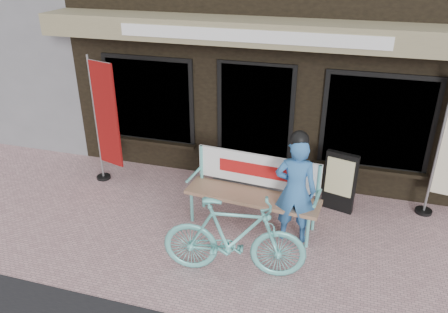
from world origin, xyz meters
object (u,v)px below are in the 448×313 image
(bench, at_px, (255,186))
(menu_stand, at_px, (340,182))
(person, at_px, (295,188))
(bicycle, at_px, (234,238))
(nobori_red, at_px, (105,121))

(bench, height_order, menu_stand, bench)
(person, height_order, bicycle, person)
(bench, height_order, nobori_red, nobori_red)
(bench, relative_size, person, 1.21)
(bench, bearing_deg, nobori_red, 174.35)
(bench, relative_size, menu_stand, 2.03)
(bicycle, distance_m, menu_stand, 2.30)
(bicycle, height_order, nobori_red, nobori_red)
(person, xyz_separation_m, nobori_red, (-3.42, 0.77, 0.35))
(nobori_red, height_order, menu_stand, nobori_red)
(bicycle, height_order, menu_stand, bicycle)
(nobori_red, bearing_deg, bicycle, -15.48)
(bench, bearing_deg, menu_stand, 35.24)
(bench, height_order, person, person)
(bicycle, xyz_separation_m, menu_stand, (1.22, 1.96, -0.03))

